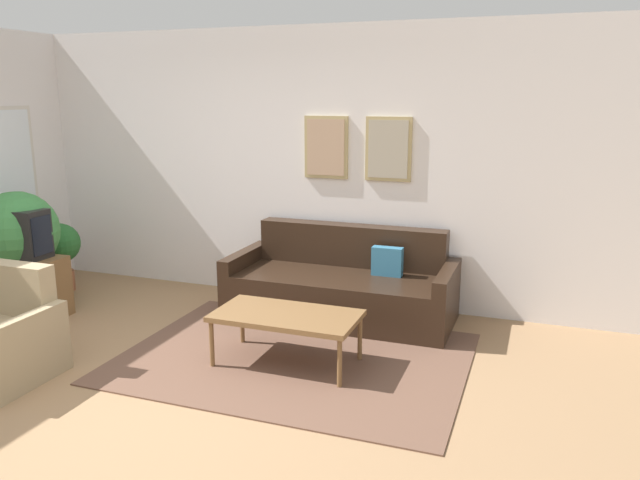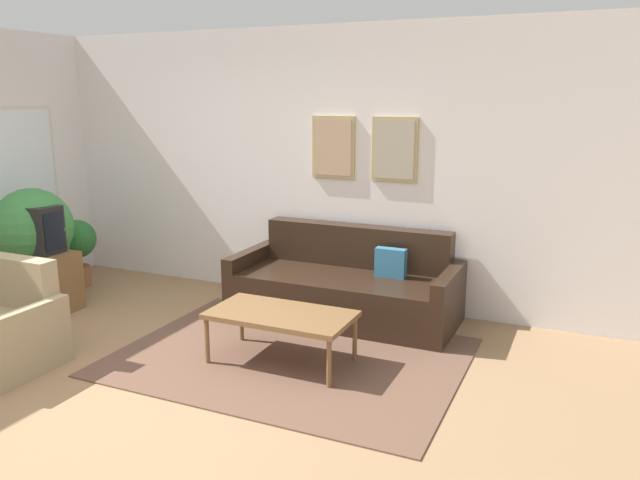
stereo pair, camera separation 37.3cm
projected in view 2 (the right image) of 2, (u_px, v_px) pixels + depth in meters
ground_plane at (122, 396)px, 4.34m from camera, size 16.00×16.00×0.00m
area_rug at (290, 357)px, 4.97m from camera, size 2.68×1.99×0.01m
wall_back at (289, 165)px, 6.33m from camera, size 8.00×0.09×2.70m
couch at (346, 288)px, 5.83m from camera, size 2.08×0.90×0.83m
coffee_table at (281, 317)px, 4.79m from camera, size 1.11×0.59×0.41m
tv_stand at (38, 280)px, 6.07m from camera, size 0.80×0.41×0.57m
tv at (32, 229)px, 5.95m from camera, size 0.58×0.28×0.45m
potted_plant_tall at (33, 229)px, 6.07m from camera, size 0.76×0.76×1.17m
potted_plant_by_window at (77, 244)px, 6.78m from camera, size 0.42×0.42×0.73m
potted_plant_small at (41, 247)px, 6.32m from camera, size 0.56×0.56×0.87m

